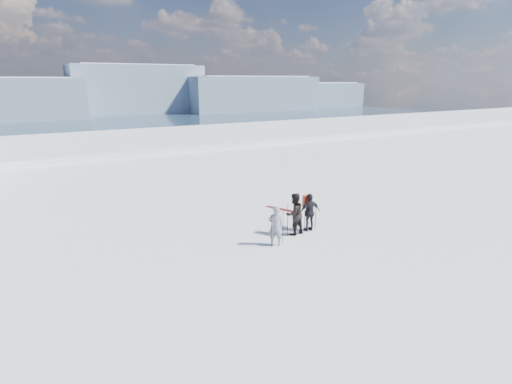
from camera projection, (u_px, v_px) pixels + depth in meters
lake_basin at (151, 203)px, 41.99m from camera, size 820.00×820.00×71.62m
far_mountain_range at (70, 93)px, 412.91m from camera, size 770.00×110.00×53.00m
skier_grey at (276, 226)px, 14.87m from camera, size 0.67×0.59×1.55m
skier_dark at (294, 214)px, 15.91m from camera, size 0.92×0.76×1.72m
skier_pack at (310, 212)px, 16.33m from camera, size 0.97×0.49×1.59m
backpack at (307, 187)px, 16.28m from camera, size 0.36×0.23×0.45m
ski_poles at (294, 222)px, 15.68m from camera, size 2.53×0.70×1.34m
skis_loose at (282, 209)px, 19.22m from camera, size 0.98×1.57×0.03m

